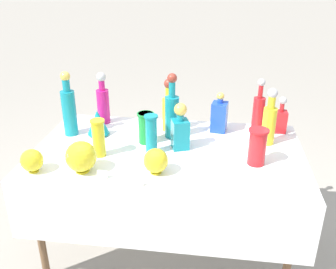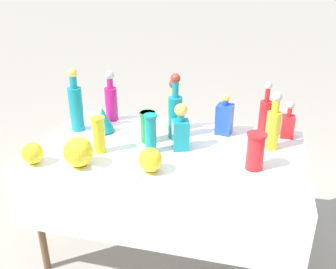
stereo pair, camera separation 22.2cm
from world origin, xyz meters
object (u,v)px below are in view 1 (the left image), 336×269
tall_bottle_0 (103,102)px  tall_bottle_4 (258,111)px  tall_bottle_2 (172,112)px  round_bowl_0 (81,157)px  slender_vase_3 (98,137)px  round_bowl_2 (32,160)px  tall_bottle_3 (269,121)px  square_decanter_2 (219,116)px  slender_vase_0 (257,146)px  tall_bottle_5 (169,109)px  tall_bottle_1 (69,109)px  fluted_vase_0 (98,122)px  round_bowl_1 (156,161)px  square_decanter_0 (180,129)px  slender_vase_2 (146,127)px  square_decanter_1 (281,118)px  slender_vase_1 (151,133)px

tall_bottle_0 → tall_bottle_4: size_ratio=1.00×
tall_bottle_2 → round_bowl_0: bearing=-130.2°
slender_vase_3 → round_bowl_2: slender_vase_3 is taller
round_bowl_0 → round_bowl_2: 0.27m
tall_bottle_3 → square_decanter_2: (-0.30, 0.15, -0.04)m
tall_bottle_0 → tall_bottle_3: 1.12m
slender_vase_0 → round_bowl_0: (-0.94, -0.21, -0.02)m
tall_bottle_5 → slender_vase_0: (0.55, -0.40, -0.04)m
tall_bottle_1 → tall_bottle_5: bearing=14.2°
round_bowl_0 → fluted_vase_0: bearing=96.5°
tall_bottle_5 → round_bowl_2: (-0.65, -0.65, -0.08)m
fluted_vase_0 → round_bowl_2: size_ratio=1.30×
round_bowl_1 → square_decanter_2: bearing=61.5°
square_decanter_0 → fluted_vase_0: size_ratio=1.70×
tall_bottle_1 → slender_vase_2: size_ratio=2.15×
tall_bottle_1 → tall_bottle_3: 1.26m
round_bowl_2 → fluted_vase_0: bearing=67.5°
square_decanter_1 → round_bowl_2: square_decanter_1 is taller
tall_bottle_1 → tall_bottle_3: bearing=1.4°
slender_vase_2 → slender_vase_3: (-0.24, -0.21, 0.01)m
square_decanter_1 → square_decanter_2: (-0.40, -0.04, 0.02)m
square_decanter_1 → round_bowl_2: size_ratio=1.88×
slender_vase_3 → round_bowl_2: size_ratio=1.72×
square_decanter_2 → square_decanter_0: bearing=-128.6°
slender_vase_1 → slender_vase_3: (-0.30, -0.07, -0.01)m
slender_vase_1 → tall_bottle_5: bearing=80.6°
tall_bottle_5 → round_bowl_0: size_ratio=2.03×
tall_bottle_0 → slender_vase_1: size_ratio=1.52×
tall_bottle_1 → tall_bottle_4: bearing=10.2°
round_bowl_1 → tall_bottle_0: bearing=126.5°
square_decanter_0 → square_decanter_1: bearing=27.4°
tall_bottle_3 → tall_bottle_4: (-0.05, 0.19, -0.01)m
slender_vase_0 → square_decanter_1: bearing=68.0°
tall_bottle_2 → fluted_vase_0: bearing=-175.3°
tall_bottle_5 → tall_bottle_4: bearing=5.8°
slender_vase_1 → square_decanter_1: bearing=27.6°
tall_bottle_1 → round_bowl_0: 0.52m
slender_vase_3 → tall_bottle_5: bearing=50.2°
tall_bottle_1 → round_bowl_1: size_ratio=2.99×
tall_bottle_2 → round_bowl_2: bearing=-141.8°
tall_bottle_2 → slender_vase_2: tall_bottle_2 is taller
tall_bottle_4 → square_decanter_2: (-0.25, -0.04, -0.03)m
square_decanter_0 → tall_bottle_0: bearing=150.2°
tall_bottle_2 → square_decanter_2: size_ratio=1.57×
tall_bottle_1 → tall_bottle_3: (1.26, 0.03, -0.03)m
tall_bottle_1 → slender_vase_2: tall_bottle_1 is taller
tall_bottle_3 → slender_vase_2: size_ratio=1.83×
slender_vase_1 → round_bowl_0: (-0.33, -0.27, -0.04)m
tall_bottle_2 → slender_vase_0: size_ratio=2.01×
slender_vase_2 → tall_bottle_4: bearing=21.4°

